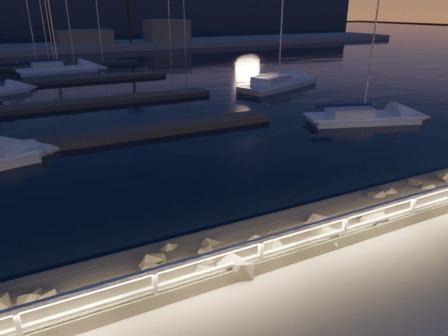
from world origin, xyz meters
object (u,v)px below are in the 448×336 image
Objects in this scene: sailboat_k at (56,69)px; sailboat_h at (277,83)px; sailboat_d at (360,116)px; guard_rail at (226,257)px.

sailboat_h is at bearing -51.19° from sailboat_k.
sailboat_h is 27.51m from sailboat_k.
sailboat_d is 0.79× the size of sailboat_h.
sailboat_h is (18.54, 25.28, -0.90)m from guard_rail.
sailboat_h reaches higher than guard_rail.
sailboat_d reaches higher than guard_rail.
guard_rail is 3.27× the size of sailboat_d.
sailboat_h is 1.08× the size of sailboat_k.
guard_rail is 31.36m from sailboat_h.
sailboat_d is at bearing -119.61° from sailboat_h.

